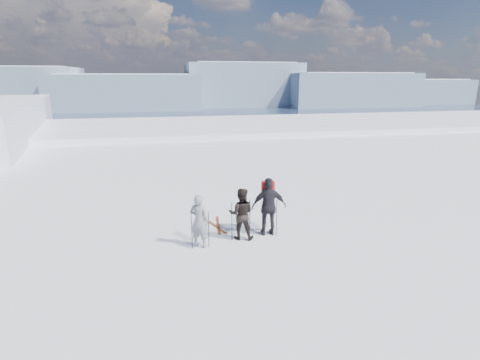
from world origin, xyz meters
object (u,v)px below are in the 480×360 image
at_px(skier_grey, 199,221).
at_px(skis_loose, 216,225).
at_px(skier_dark, 241,214).
at_px(skier_pack, 269,207).

height_order(skier_grey, skis_loose, skier_grey).
xyz_separation_m(skier_dark, skier_pack, (0.98, 0.12, 0.13)).
bearing_deg(skis_loose, skier_pack, -34.90).
height_order(skier_dark, skis_loose, skier_dark).
xyz_separation_m(skier_grey, skis_loose, (0.76, 1.60, -0.85)).
relative_size(skier_grey, skier_pack, 0.87).
relative_size(skier_pack, skis_loose, 1.17).
height_order(skier_grey, skier_dark, skier_dark).
distance_m(skier_grey, skier_pack, 2.44).
xyz_separation_m(skier_pack, skis_loose, (-1.63, 1.13, -0.98)).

